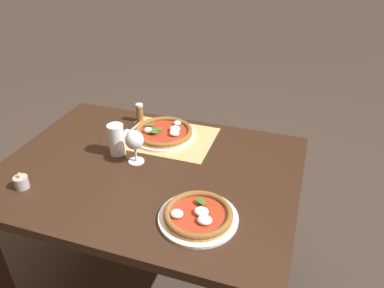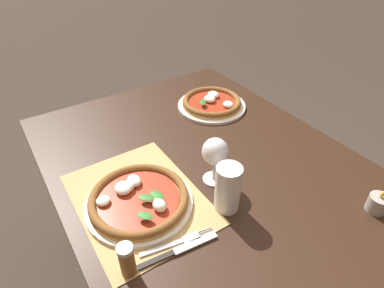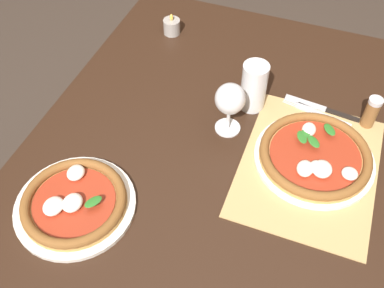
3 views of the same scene
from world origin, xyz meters
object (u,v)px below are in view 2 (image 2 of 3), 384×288
object	(u,v)px
fork	(178,242)
pepper_shaker	(127,260)
pizza_far	(212,103)
votive_candle	(378,204)
pizza_near	(138,199)
pint_glass	(228,189)
wine_glass	(215,153)
knife	(179,250)

from	to	relation	value
fork	pepper_shaker	size ratio (longest dim) A/B	2.06
pizza_far	votive_candle	distance (m)	0.72
votive_candle	pizza_far	bearing A→B (deg)	-176.35
pizza_far	fork	xyz separation A→B (m)	(0.51, -0.48, -0.01)
pizza_near	pizza_far	distance (m)	0.61
pint_glass	votive_candle	xyz separation A→B (m)	(0.24, 0.34, -0.05)
pint_glass	fork	size ratio (longest dim) A/B	0.73
wine_glass	pint_glass	xyz separation A→B (m)	(0.11, -0.04, -0.04)
fork	votive_candle	distance (m)	0.57
votive_candle	fork	bearing A→B (deg)	-111.76
knife	wine_glass	bearing A→B (deg)	125.47
pint_glass	knife	distance (m)	0.21
fork	votive_candle	bearing A→B (deg)	68.24
pint_glass	wine_glass	bearing A→B (deg)	161.55
pizza_near	pint_glass	world-z (taller)	pint_glass
pizza_far	pepper_shaker	xyz separation A→B (m)	(0.52, -0.62, 0.03)
pizza_far	votive_candle	xyz separation A→B (m)	(0.72, 0.05, 0.00)
pizza_near	pint_glass	size ratio (longest dim) A/B	2.11
pizza_far	wine_glass	xyz separation A→B (m)	(0.37, -0.26, 0.09)
votive_candle	wine_glass	bearing A→B (deg)	-138.73
pizza_far	wine_glass	size ratio (longest dim) A/B	1.85
pizza_far	votive_candle	world-z (taller)	votive_candle
knife	pizza_far	bearing A→B (deg)	137.30
pizza_far	pepper_shaker	size ratio (longest dim) A/B	2.96
pizza_near	wine_glass	xyz separation A→B (m)	(0.03, 0.24, 0.08)
knife	pepper_shaker	distance (m)	0.13
pizza_near	wine_glass	size ratio (longest dim) A/B	1.98
fork	votive_candle	world-z (taller)	votive_candle
fork	knife	world-z (taller)	knife
pint_glass	votive_candle	size ratio (longest dim) A/B	2.01
wine_glass	votive_candle	xyz separation A→B (m)	(0.35, 0.31, -0.08)
knife	pepper_shaker	size ratio (longest dim) A/B	2.22
pint_glass	pepper_shaker	distance (m)	0.32
knife	pepper_shaker	world-z (taller)	pepper_shaker
pint_glass	votive_candle	world-z (taller)	pint_glass
pepper_shaker	pint_glass	bearing A→B (deg)	96.75
pint_glass	fork	distance (m)	0.19
pizza_far	pint_glass	world-z (taller)	pint_glass
wine_glass	fork	size ratio (longest dim) A/B	0.78
knife	votive_candle	size ratio (longest dim) A/B	2.99
pizza_near	knife	distance (m)	0.20
pizza_near	pint_glass	bearing A→B (deg)	55.32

